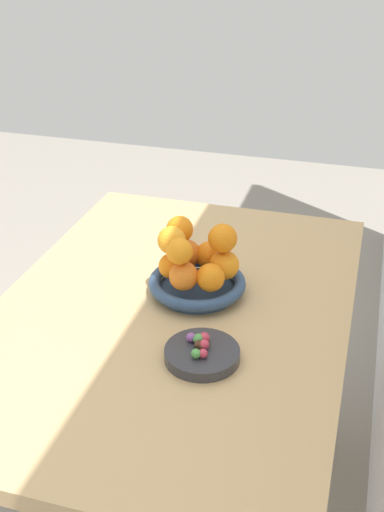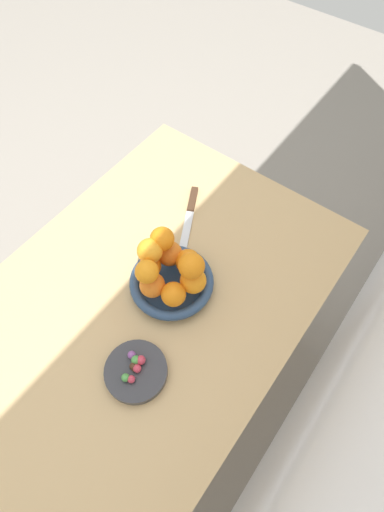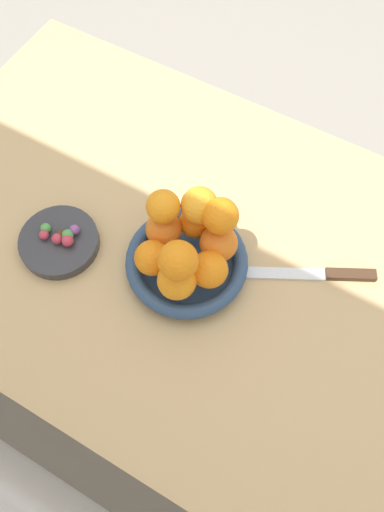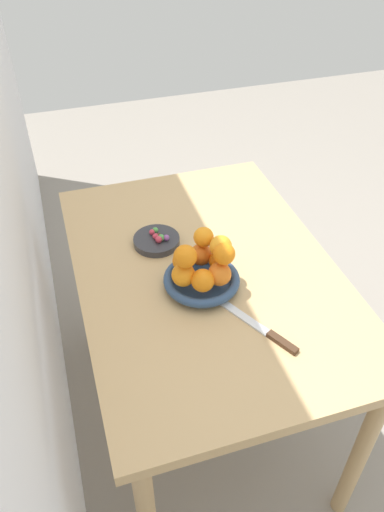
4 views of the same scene
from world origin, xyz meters
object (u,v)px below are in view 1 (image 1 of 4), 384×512
(dining_table, at_px, (173,339))
(candy_ball_6, at_px, (204,338))
(candy_ball_7, at_px, (191,337))
(knife, at_px, (182,244))
(orange_5, at_px, (184,276))
(orange_6, at_px, (180,229))
(candy_ball_4, at_px, (204,345))
(candy_ball_3, at_px, (199,345))
(orange_7, at_px, (172,240))
(candy_ball_5, at_px, (199,339))
(orange_0, at_px, (211,278))
(candy_ball_0, at_px, (202,346))
(candy_dish, at_px, (202,354))
(orange_4, at_px, (171,266))
(orange_9, at_px, (179,251))
(fruit_bowl, at_px, (197,284))
(orange_3, at_px, (185,253))
(candy_ball_2, at_px, (196,354))
(orange_1, at_px, (224,265))
(orange_8, at_px, (223,238))
(orange_2, at_px, (209,255))
(candy_ball_1, at_px, (203,354))

(dining_table, height_order, candy_ball_6, candy_ball_6)
(candy_ball_7, xyz_separation_m, knife, (-0.42, -0.15, -0.03))
(dining_table, height_order, orange_5, orange_5)
(orange_5, xyz_separation_m, orange_6, (-0.09, -0.04, 0.06))
(orange_5, height_order, candy_ball_4, orange_5)
(candy_ball_6, bearing_deg, candy_ball_7, -82.45)
(candy_ball_3, bearing_deg, orange_7, -150.67)
(candy_ball_3, distance_m, candy_ball_5, 0.02)
(orange_0, relative_size, candy_ball_0, 4.29)
(candy_dish, distance_m, orange_4, 0.26)
(dining_table, xyz_separation_m, orange_9, (-0.01, 0.01, 0.22))
(orange_5, xyz_separation_m, orange_9, (0.00, -0.01, 0.06))
(fruit_bowl, xyz_separation_m, orange_0, (0.04, 0.04, 0.05))
(orange_0, xyz_separation_m, candy_ball_0, (0.19, 0.03, -0.04))
(orange_9, bearing_deg, orange_7, -146.07)
(orange_3, bearing_deg, candy_ball_7, 19.50)
(orange_5, relative_size, knife, 0.26)
(orange_3, relative_size, orange_6, 1.08)
(candy_ball_2, height_order, candy_ball_5, candy_ball_5)
(orange_1, bearing_deg, orange_8, -98.98)
(orange_4, xyz_separation_m, orange_5, (0.04, 0.04, 0.00))
(orange_2, distance_m, orange_5, 0.11)
(candy_ball_6, relative_size, candy_ball_7, 1.15)
(candy_dish, bearing_deg, candy_ball_5, -144.66)
(fruit_bowl, relative_size, orange_6, 3.59)
(orange_0, distance_m, knife, 0.30)
(orange_7, bearing_deg, orange_6, 172.42)
(fruit_bowl, bearing_deg, orange_4, -75.43)
(orange_8, xyz_separation_m, candy_ball_7, (0.22, -0.00, -0.11))
(orange_9, bearing_deg, candy_ball_7, 24.71)
(orange_8, distance_m, candy_ball_5, 0.25)
(orange_7, bearing_deg, candy_ball_1, 29.74)
(knife, bearing_deg, candy_ball_4, 22.41)
(fruit_bowl, distance_m, candy_ball_0, 0.24)
(orange_0, bearing_deg, candy_dish, 10.15)
(fruit_bowl, relative_size, orange_7, 3.48)
(orange_6, distance_m, orange_8, 0.10)
(fruit_bowl, xyz_separation_m, orange_7, (0.01, -0.06, 0.11))
(orange_9, relative_size, candy_ball_4, 2.93)
(orange_4, bearing_deg, orange_1, 104.57)
(candy_ball_3, bearing_deg, candy_ball_1, 33.27)
(orange_7, bearing_deg, candy_dish, 30.59)
(candy_dish, relative_size, candy_ball_0, 10.20)
(candy_ball_5, height_order, candy_ball_7, candy_ball_5)
(orange_0, distance_m, orange_2, 0.10)
(knife, bearing_deg, candy_dish, 21.89)
(orange_8, height_order, orange_9, orange_8)
(orange_8, xyz_separation_m, candy_ball_2, (0.27, 0.02, -0.11))
(orange_2, distance_m, candy_ball_5, 0.27)
(dining_table, bearing_deg, orange_8, 133.34)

